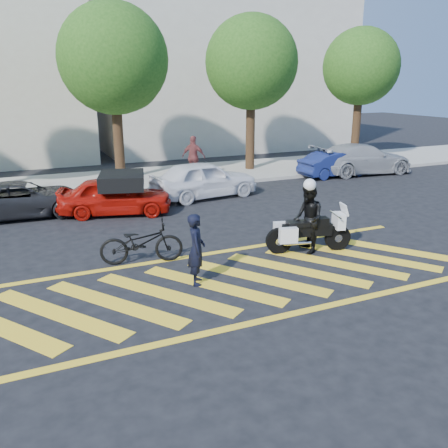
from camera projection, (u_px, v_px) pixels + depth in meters
name	position (u px, v px, depth m)	size (l,w,h in m)	color
ground	(237.00, 281.00, 10.85)	(90.00, 90.00, 0.00)	black
sidewalk	(121.00, 181.00, 21.30)	(60.00, 5.00, 0.15)	#9E998E
crosswalk	(235.00, 281.00, 10.83)	(12.33, 4.00, 0.01)	yellow
building_right	(222.00, 63.00, 31.11)	(16.00, 8.00, 11.00)	beige
tree_center	(116.00, 63.00, 19.94)	(4.60, 4.60, 7.56)	black
tree_right	(253.00, 66.00, 22.51)	(4.40, 4.40, 7.41)	black
tree_far_right	(362.00, 70.00, 25.09)	(4.00, 4.00, 7.10)	black
officer_bike	(196.00, 249.00, 10.50)	(0.59, 0.39, 1.63)	black
bicycle	(141.00, 242.00, 11.78)	(0.71, 2.05, 1.08)	black
police_motorcycle	(308.00, 232.00, 12.55)	(2.29, 1.03, 1.03)	black
officer_moto	(308.00, 219.00, 12.43)	(0.89, 0.69, 1.84)	black
red_convertible	(115.00, 196.00, 16.07)	(1.52, 3.78, 1.29)	#AF1008
parked_mid_left	(23.00, 199.00, 15.83)	(1.97, 4.26, 1.18)	black
parked_mid_right	(204.00, 179.00, 18.36)	(1.71, 4.24, 1.45)	white
parked_right	(335.00, 164.00, 22.48)	(1.26, 3.61, 1.19)	navy
parked_far_right	(362.00, 159.00, 23.06)	(2.05, 5.04, 1.46)	gray
pedestrian_right	(194.00, 157.00, 21.31)	(1.11, 0.46, 1.89)	brown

